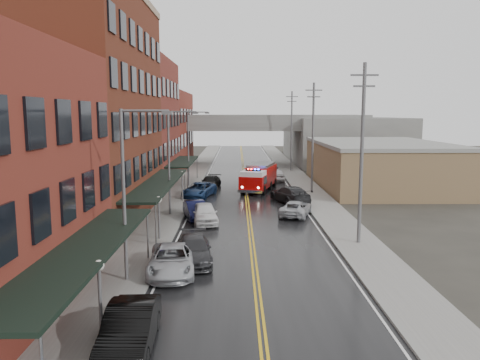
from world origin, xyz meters
name	(u,v)px	position (x,y,z in m)	size (l,w,h in m)	color
road	(247,202)	(0.00, 30.00, 0.01)	(11.00, 160.00, 0.02)	black
sidewalk_left	(174,202)	(-7.30, 30.00, 0.07)	(3.00, 160.00, 0.15)	slate
sidewalk_right	(321,202)	(7.30, 30.00, 0.07)	(3.00, 160.00, 0.15)	slate
curb_left	(190,202)	(-5.65, 30.00, 0.07)	(0.30, 160.00, 0.15)	gray
curb_right	(304,202)	(5.65, 30.00, 0.07)	(0.30, 160.00, 0.15)	gray
brick_building_b	(86,110)	(-13.30, 23.00, 9.00)	(9.00, 20.00, 18.00)	#5C2718
brick_building_c	(134,124)	(-13.30, 40.50, 7.50)	(9.00, 15.00, 15.00)	maroon
brick_building_far	(159,131)	(-13.30, 58.00, 6.00)	(9.00, 20.00, 12.00)	maroon
tan_building	(379,166)	(16.00, 40.00, 2.50)	(14.00, 22.00, 5.00)	#91724E
right_far_block	(341,139)	(18.00, 70.00, 4.00)	(18.00, 30.00, 8.00)	slate
awning_0	(87,249)	(-7.49, 4.00, 2.99)	(2.60, 16.00, 3.09)	black
awning_1	(159,183)	(-7.49, 23.00, 2.99)	(2.60, 18.00, 3.09)	black
awning_2	(183,162)	(-7.49, 40.50, 2.99)	(2.60, 13.00, 3.09)	black
globe_lamp_0	(99,280)	(-6.40, 2.00, 2.31)	(0.44, 0.44, 3.12)	#59595B
globe_lamp_1	(159,208)	(-6.40, 16.00, 2.31)	(0.44, 0.44, 3.12)	#59595B
globe_lamp_2	(182,179)	(-6.40, 30.00, 2.31)	(0.44, 0.44, 3.12)	#59595B
street_lamp_0	(128,184)	(-6.55, 8.00, 5.19)	(2.64, 0.22, 9.00)	#59595B
street_lamp_1	(172,156)	(-6.55, 24.00, 5.19)	(2.64, 0.22, 9.00)	#59595B
street_lamp_2	(190,144)	(-6.55, 40.00, 5.19)	(2.64, 0.22, 9.00)	#59595B
utility_pole_0	(362,151)	(7.20, 15.00, 6.31)	(1.80, 0.24, 12.00)	#59595B
utility_pole_1	(313,136)	(7.20, 35.00, 6.31)	(1.80, 0.24, 12.00)	#59595B
utility_pole_2	(291,130)	(7.20, 55.00, 6.31)	(1.80, 0.24, 12.00)	#59595B
overpass	(243,130)	(0.00, 62.00, 5.99)	(40.00, 10.00, 7.50)	slate
fire_truck	(259,176)	(1.48, 37.14, 1.62)	(4.94, 8.61, 3.00)	#A60807
parked_car_left_1	(130,329)	(-5.00, 0.88, 0.83)	(1.76, 5.05, 1.67)	black
parked_car_left_2	(172,260)	(-4.61, 9.33, 0.75)	(2.50, 5.42, 1.51)	#ACAFB5
parked_car_left_3	(193,250)	(-3.60, 11.30, 0.75)	(2.10, 5.16, 1.50)	#28282A
parked_car_left_4	(205,213)	(-3.60, 21.20, 0.81)	(1.91, 4.76, 1.62)	silver
parked_car_left_5	(196,210)	(-4.48, 22.80, 0.74)	(1.57, 4.52, 1.49)	black
parked_car_left_6	(199,190)	(-5.00, 33.06, 0.76)	(2.52, 5.47, 1.52)	navy
parked_car_left_7	(210,182)	(-4.18, 39.20, 0.69)	(1.93, 4.75, 1.38)	black
parked_car_right_0	(296,208)	(4.04, 23.80, 0.67)	(2.21, 4.80, 1.33)	#A8ACB1
parked_car_right_1	(290,194)	(4.24, 29.80, 0.83)	(2.33, 5.72, 1.66)	black
parked_car_right_2	(276,174)	(4.09, 44.95, 0.83)	(1.97, 4.89, 1.67)	silver
parked_car_right_3	(270,170)	(3.67, 49.80, 0.81)	(1.71, 4.92, 1.62)	black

